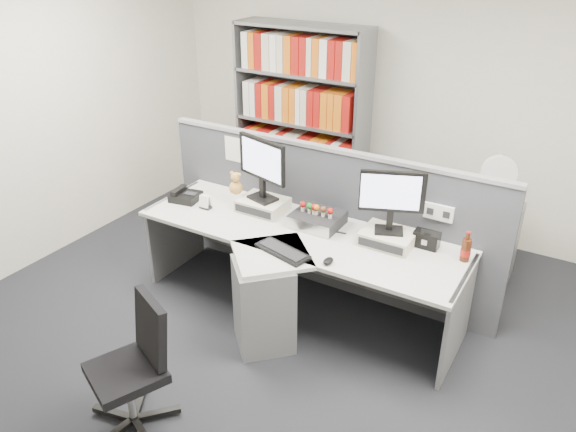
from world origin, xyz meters
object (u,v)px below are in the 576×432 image
Objects in this scene: keyboard at (283,251)px; desk_phone at (185,196)px; desk at (284,273)px; monitor_left at (262,164)px; desk_calendar at (205,203)px; desk_fan at (499,176)px; office_chair at (136,363)px; mouse at (328,261)px; cola_bottle at (466,250)px; filing_cabinet at (486,246)px; shelving_unit at (301,125)px; desktop_pc at (317,219)px; monitor_right at (392,196)px; speaker at (426,240)px.

keyboard is 1.23m from desk_phone.
desk_phone is at bearing 169.40° from desk.
monitor_left is 0.60m from desk_calendar.
desk_phone is at bearing 171.02° from desk_calendar.
desk_fan is 3.13m from office_chair.
monitor_left is 1.93m from desk_fan.
cola_bottle is (0.80, 0.52, 0.07)m from mouse.
desk_fan reaches higher than keyboard.
filing_cabinet is (-0.02, 0.97, -0.46)m from cola_bottle.
desk_phone is 0.38× the size of filing_cabinet.
shelving_unit is at bearing 146.18° from cola_bottle.
desktop_pc is 0.19× the size of shelving_unit.
cola_bottle is at bearing 50.02° from office_chair.
desk_calendar reaches higher than filing_cabinet.
filing_cabinet is at bearing 30.73° from desk_calendar.
desk_calendar is at bearing 112.49° from office_chair.
shelving_unit is 2.24m from filing_cabinet.
desktop_pc is at bearing 79.12° from office_chair.
keyboard is 0.35m from mouse.
filing_cabinet is at bearing 91.00° from cola_bottle.
desk_calendar is 0.24× the size of desk_fan.
desk is 0.50m from desktop_pc.
shelving_unit reaches higher than filing_cabinet.
desk is 5.47× the size of monitor_right.
desk is 9.84× the size of desk_phone.
monitor_left reaches higher than filing_cabinet.
mouse is 0.44× the size of cola_bottle.
cola_bottle is at bearing 32.96° from mouse.
monitor_right is 2.58× the size of speaker.
desktop_pc is 0.51m from keyboard.
desk is 25.95× the size of mouse.
desktop_pc and desk_phone have the same top height.
desk_fan reaches higher than cola_bottle.
filing_cabinet is (1.14, 1.53, -0.38)m from keyboard.
speaker is at bearing -36.94° from shelving_unit.
desktop_pc reaches higher than filing_cabinet.
keyboard is at bearing -139.36° from monitor_right.
keyboard is at bearing -144.69° from speaker.
office_chair is at bearing -100.78° from desk.
monitor_right is (1.10, -0.00, -0.03)m from monitor_left.
monitor_right is at bearing 7.94° from desk_calendar.
office_chair is at bearing -129.98° from cola_bottle.
cola_bottle reaches higher than keyboard.
desk_phone is 2.62m from desk_fan.
desk_fan is (0.00, -0.00, 0.66)m from filing_cabinet.
desktop_pc is at bearing 12.37° from desk_calendar.
office_chair is at bearing -118.09° from desk_fan.
mouse is 0.05× the size of shelving_unit.
keyboard is at bearing -173.63° from mouse.
mouse is at bearing 6.37° from keyboard.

